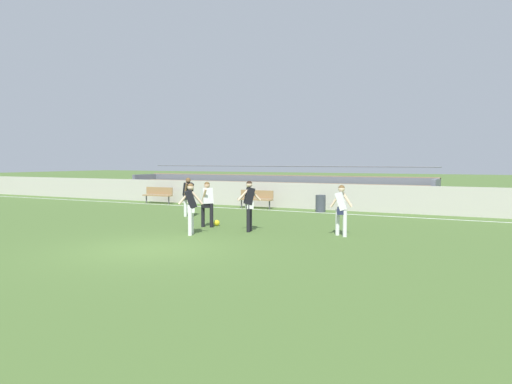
{
  "coord_description": "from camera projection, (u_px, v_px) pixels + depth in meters",
  "views": [
    {
      "loc": [
        8.22,
        -9.91,
        2.37
      ],
      "look_at": [
        -0.17,
        6.76,
        1.14
      ],
      "focal_mm": 33.16,
      "sensor_mm": 36.0,
      "label": 1
    }
  ],
  "objects": [
    {
      "name": "soccer_ball",
      "position": [
        217.0,
        223.0,
        17.22
      ],
      "size": [
        0.22,
        0.22,
        0.22
      ],
      "primitive_type": "sphere",
      "color": "yellow",
      "rests_on": "ground"
    },
    {
      "name": "player_dark_pressing_high",
      "position": [
        188.0,
        194.0,
        19.96
      ],
      "size": [
        0.51,
        0.61,
        1.66
      ],
      "color": "white",
      "rests_on": "ground"
    },
    {
      "name": "sideline_wall",
      "position": [
        306.0,
        196.0,
        23.32
      ],
      "size": [
        48.0,
        0.16,
        1.26
      ],
      "primitive_type": "cube",
      "color": "#BCB7AD",
      "rests_on": "ground"
    },
    {
      "name": "bleacher_stand",
      "position": [
        270.0,
        188.0,
        26.28
      ],
      "size": [
        17.61,
        2.57,
        2.1
      ],
      "color": "#897051",
      "rests_on": "ground"
    },
    {
      "name": "bench_far_left",
      "position": [
        158.0,
        194.0,
        26.28
      ],
      "size": [
        1.8,
        0.4,
        0.9
      ],
      "color": "#99754C",
      "rests_on": "ground"
    },
    {
      "name": "bench_centre_sideline",
      "position": [
        256.0,
        197.0,
        23.55
      ],
      "size": [
        1.8,
        0.4,
        0.9
      ],
      "color": "#99754C",
      "rests_on": "ground"
    },
    {
      "name": "ground_plane",
      "position": [
        148.0,
        249.0,
        12.68
      ],
      "size": [
        160.0,
        160.0,
        0.0
      ],
      "primitive_type": "plane",
      "color": "#4C6B30"
    },
    {
      "name": "player_white_wide_left",
      "position": [
        341.0,
        206.0,
        14.84
      ],
      "size": [
        0.64,
        0.45,
        1.62
      ],
      "color": "white",
      "rests_on": "ground"
    },
    {
      "name": "player_white_on_ball",
      "position": [
        207.0,
        200.0,
        16.85
      ],
      "size": [
        0.47,
        0.68,
        1.63
      ],
      "color": "black",
      "rests_on": "ground"
    },
    {
      "name": "field_line_sideline",
      "position": [
        296.0,
        211.0,
        22.09
      ],
      "size": [
        44.0,
        0.12,
        0.01
      ],
      "primitive_type": "cube",
      "color": "white",
      "rests_on": "ground"
    },
    {
      "name": "player_dark_dropping_back",
      "position": [
        249.0,
        201.0,
        15.78
      ],
      "size": [
        0.71,
        0.51,
        1.71
      ],
      "color": "black",
      "rests_on": "ground"
    },
    {
      "name": "trash_bin",
      "position": [
        321.0,
        203.0,
        21.91
      ],
      "size": [
        0.47,
        0.47,
        0.79
      ],
      "primitive_type": "cylinder",
      "color": "#3D424C",
      "rests_on": "ground"
    },
    {
      "name": "player_dark_trailing_run",
      "position": [
        191.0,
        204.0,
        15.11
      ],
      "size": [
        0.75,
        0.54,
        1.65
      ],
      "color": "white",
      "rests_on": "ground"
    }
  ]
}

